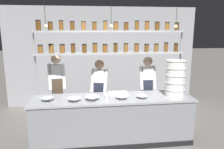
% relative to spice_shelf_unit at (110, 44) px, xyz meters
% --- Properties ---
extents(ground_plane, '(40.00, 40.00, 0.00)m').
position_rel_spice_shelf_unit_xyz_m(ground_plane, '(0.02, -0.33, -1.93)').
color(ground_plane, slate).
extents(back_wall, '(5.53, 0.12, 2.85)m').
position_rel_spice_shelf_unit_xyz_m(back_wall, '(0.02, 2.05, -0.51)').
color(back_wall, '#939399').
rests_on(back_wall, ground_plane).
extents(prep_counter, '(3.13, 0.76, 0.92)m').
position_rel_spice_shelf_unit_xyz_m(prep_counter, '(0.02, -0.33, -1.47)').
color(prep_counter, gray).
rests_on(prep_counter, ground_plane).
extents(spice_shelf_unit, '(3.02, 0.28, 2.39)m').
position_rel_spice_shelf_unit_xyz_m(spice_shelf_unit, '(0.00, 0.00, 0.00)').
color(spice_shelf_unit, '#999BA0').
rests_on(spice_shelf_unit, ground_plane).
extents(chef_left, '(0.40, 0.32, 1.72)m').
position_rel_spice_shelf_unit_xyz_m(chef_left, '(-1.12, 0.34, -0.94)').
color(chef_left, black).
rests_on(chef_left, ground_plane).
extents(chef_center, '(0.41, 0.34, 1.58)m').
position_rel_spice_shelf_unit_xyz_m(chef_center, '(-0.20, 0.27, -1.03)').
color(chef_center, black).
rests_on(chef_center, ground_plane).
extents(chef_right, '(0.37, 0.29, 1.63)m').
position_rel_spice_shelf_unit_xyz_m(chef_right, '(0.87, 0.26, -1.00)').
color(chef_right, black).
rests_on(chef_right, ground_plane).
extents(container_stack, '(0.40, 0.40, 0.71)m').
position_rel_spice_shelf_unit_xyz_m(container_stack, '(1.25, -0.37, -0.66)').
color(container_stack, white).
rests_on(container_stack, prep_counter).
extents(cutting_board, '(0.40, 0.26, 0.02)m').
position_rel_spice_shelf_unit_xyz_m(cutting_board, '(0.16, -0.09, -1.00)').
color(cutting_board, silver).
rests_on(cutting_board, prep_counter).
extents(prep_bowl_near_left, '(0.22, 0.22, 0.06)m').
position_rel_spice_shelf_unit_xyz_m(prep_bowl_near_left, '(0.57, -0.47, -0.98)').
color(prep_bowl_near_left, white).
rests_on(prep_bowl_near_left, prep_counter).
extents(prep_bowl_center_front, '(0.24, 0.24, 0.07)m').
position_rel_spice_shelf_unit_xyz_m(prep_bowl_center_front, '(-1.21, -0.41, -0.98)').
color(prep_bowl_center_front, silver).
rests_on(prep_bowl_center_front, prep_counter).
extents(prep_bowl_center_back, '(0.27, 0.27, 0.08)m').
position_rel_spice_shelf_unit_xyz_m(prep_bowl_center_back, '(-0.38, -0.46, -0.98)').
color(prep_bowl_center_back, white).
rests_on(prep_bowl_center_back, prep_counter).
extents(prep_bowl_near_right, '(0.23, 0.23, 0.06)m').
position_rel_spice_shelf_unit_xyz_m(prep_bowl_near_right, '(0.17, -0.47, -0.98)').
color(prep_bowl_near_right, silver).
rests_on(prep_bowl_near_right, prep_counter).
extents(prep_bowl_far_left, '(0.25, 0.25, 0.07)m').
position_rel_spice_shelf_unit_xyz_m(prep_bowl_far_left, '(-0.71, -0.49, -0.98)').
color(prep_bowl_far_left, white).
rests_on(prep_bowl_far_left, prep_counter).
extents(serving_cup_front, '(0.08, 0.08, 0.11)m').
position_rel_spice_shelf_unit_xyz_m(serving_cup_front, '(-0.12, -0.50, -0.96)').
color(serving_cup_front, silver).
rests_on(serving_cup_front, prep_counter).
extents(pendant_light_row, '(2.46, 0.07, 0.56)m').
position_rel_spice_shelf_unit_xyz_m(pendant_light_row, '(0.01, -0.33, 0.36)').
color(pendant_light_row, black).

